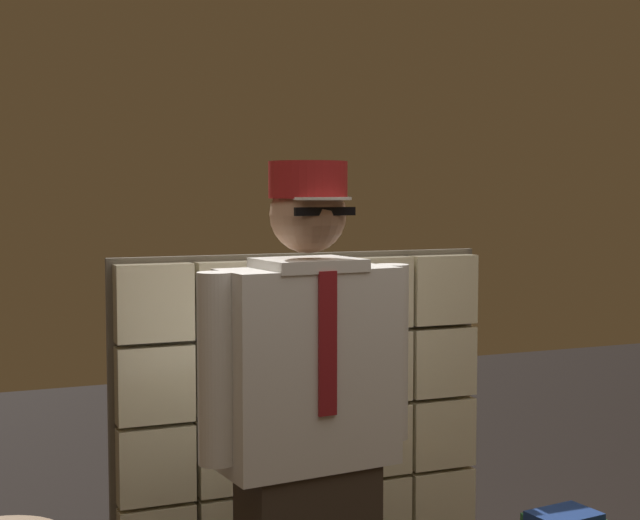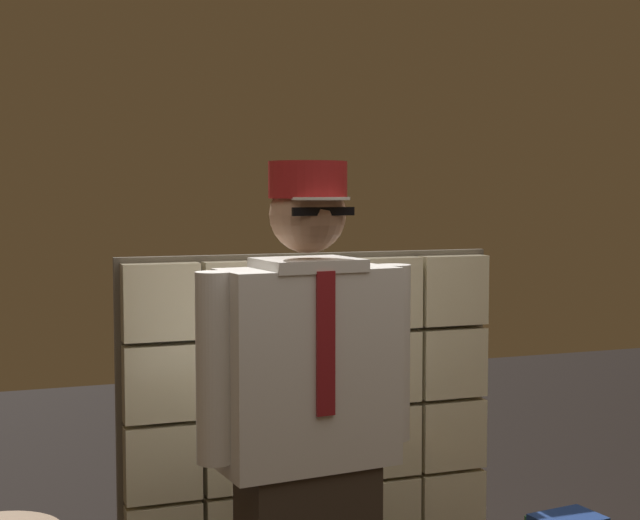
% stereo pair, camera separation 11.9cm
% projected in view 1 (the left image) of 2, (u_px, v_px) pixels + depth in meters
% --- Properties ---
extents(glass_block_wall, '(1.44, 0.10, 1.44)m').
position_uv_depth(glass_block_wall, '(306.00, 447.00, 3.48)').
color(glass_block_wall, beige).
rests_on(glass_block_wall, ground).
extents(standing_person, '(0.69, 0.32, 1.73)m').
position_uv_depth(standing_person, '(308.00, 442.00, 2.78)').
color(standing_person, '#382D23').
rests_on(standing_person, ground).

